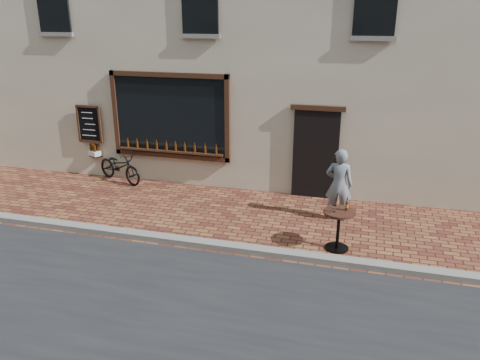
# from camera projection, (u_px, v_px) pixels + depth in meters

# --- Properties ---
(ground) EXTENTS (90.00, 90.00, 0.00)m
(ground) POSITION_uv_depth(u_px,v_px,m) (195.00, 250.00, 9.15)
(ground) COLOR #4D2018
(ground) RESTS_ON ground
(kerb) EXTENTS (90.00, 0.25, 0.12)m
(kerb) POSITION_uv_depth(u_px,v_px,m) (198.00, 243.00, 9.31)
(kerb) COLOR slate
(kerb) RESTS_ON ground
(cargo_bicycle) EXTENTS (1.94, 1.22, 0.92)m
(cargo_bicycle) POSITION_uv_depth(u_px,v_px,m) (119.00, 166.00, 12.76)
(cargo_bicycle) COLOR black
(cargo_bicycle) RESTS_ON ground
(bistro_table) EXTENTS (0.63, 0.63, 1.08)m
(bistro_table) POSITION_uv_depth(u_px,v_px,m) (339.00, 222.00, 9.02)
(bistro_table) COLOR black
(bistro_table) RESTS_ON ground
(pedestrian) EXTENTS (0.62, 0.43, 1.63)m
(pedestrian) POSITION_uv_depth(u_px,v_px,m) (339.00, 185.00, 10.28)
(pedestrian) COLOR slate
(pedestrian) RESTS_ON ground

